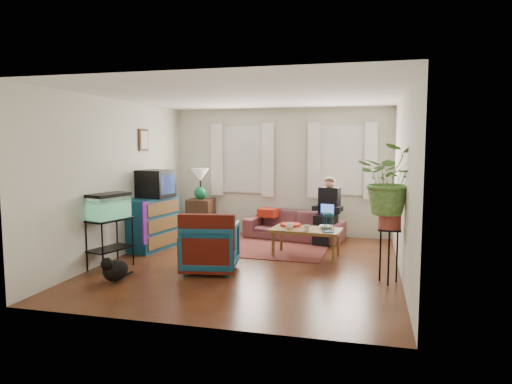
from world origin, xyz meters
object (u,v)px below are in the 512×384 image
(dresser, at_px, (152,223))
(armchair, at_px, (211,244))
(sofa, at_px, (294,221))
(aquarium_stand, at_px, (110,244))
(side_table, at_px, (201,216))
(plant_stand, at_px, (389,256))
(coffee_table, at_px, (306,243))

(dresser, xyz_separation_m, armchair, (1.52, -1.11, -0.06))
(sofa, height_order, dresser, dresser)
(dresser, bearing_deg, aquarium_stand, -80.53)
(sofa, xyz_separation_m, aquarium_stand, (-2.36, -2.76, 0.00))
(dresser, bearing_deg, side_table, 87.67)
(sofa, bearing_deg, dresser, -136.10)
(side_table, bearing_deg, plant_stand, -35.65)
(armchair, bearing_deg, aquarium_stand, -0.42)
(armchair, relative_size, plant_stand, 1.06)
(plant_stand, bearing_deg, armchair, -179.66)
(aquarium_stand, bearing_deg, coffee_table, 42.73)
(armchair, height_order, coffee_table, armchair)
(sofa, distance_m, dresser, 2.75)
(sofa, bearing_deg, armchair, -95.46)
(dresser, relative_size, coffee_table, 0.89)
(sofa, height_order, coffee_table, sofa)
(armchair, xyz_separation_m, plant_stand, (2.53, 0.02, -0.02))
(dresser, relative_size, armchair, 1.29)
(side_table, xyz_separation_m, armchair, (1.18, -2.68, 0.04))
(armchair, bearing_deg, dresser, -45.00)
(side_table, bearing_deg, aquarium_stand, -96.87)
(armchair, xyz_separation_m, coffee_table, (1.26, 1.19, -0.16))
(aquarium_stand, distance_m, coffee_table, 3.13)
(side_table, relative_size, armchair, 0.91)
(sofa, xyz_separation_m, dresser, (-2.35, -1.42, 0.09))
(aquarium_stand, xyz_separation_m, coffee_table, (2.78, 1.41, -0.14))
(sofa, relative_size, coffee_table, 1.67)
(sofa, height_order, aquarium_stand, aquarium_stand)
(side_table, distance_m, coffee_table, 2.86)
(armchair, bearing_deg, sofa, -117.02)
(side_table, xyz_separation_m, aquarium_stand, (-0.35, -2.90, 0.02))
(armchair, relative_size, coffee_table, 0.69)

